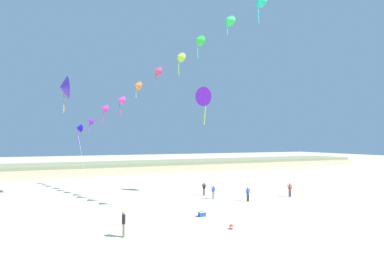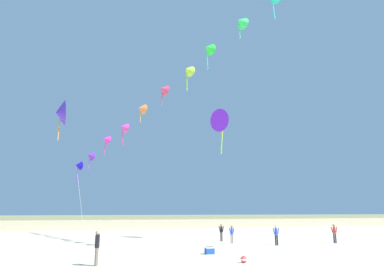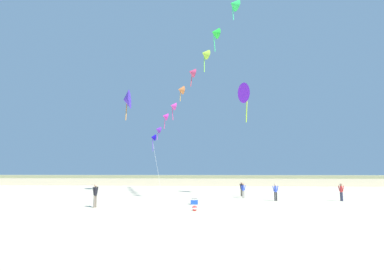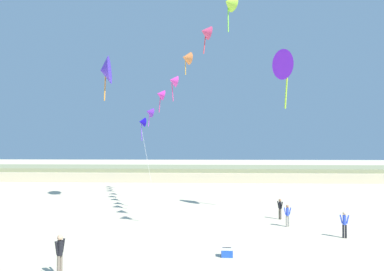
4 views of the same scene
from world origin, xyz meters
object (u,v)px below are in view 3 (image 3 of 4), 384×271
(person_near_left, at_px, (276,191))
(person_near_right, at_px, (243,190))
(person_far_left, at_px, (242,188))
(person_mid_center, at_px, (95,194))
(person_far_right, at_px, (341,191))
(beach_cooler, at_px, (194,202))
(large_kite_mid_trail, at_px, (127,99))
(beach_ball, at_px, (195,208))
(large_kite_low_lead, at_px, (246,93))

(person_near_left, relative_size, person_near_right, 1.05)
(person_near_left, distance_m, person_far_left, 5.72)
(person_near_left, xyz_separation_m, person_mid_center, (-14.35, -6.58, 0.10))
(person_far_right, height_order, beach_cooler, person_far_right)
(person_far_left, height_order, beach_cooler, person_far_left)
(beach_cooler, bearing_deg, person_far_left, 63.11)
(person_near_left, bearing_deg, large_kite_mid_trail, 147.30)
(person_near_right, height_order, beach_ball, person_near_right)
(person_mid_center, height_order, large_kite_mid_trail, large_kite_mid_trail)
(large_kite_low_lead, height_order, beach_cooler, large_kite_low_lead)
(person_far_right, relative_size, beach_cooler, 2.74)
(person_near_left, xyz_separation_m, large_kite_low_lead, (-1.83, 6.59, 11.06))
(person_near_left, xyz_separation_m, person_far_right, (5.89, 0.23, 0.01))
(person_far_right, bearing_deg, person_near_left, -177.74)
(person_mid_center, bearing_deg, large_kite_low_lead, 46.48)
(person_near_left, distance_m, beach_ball, 10.48)
(person_mid_center, distance_m, person_far_left, 16.42)
(person_far_right, relative_size, beach_ball, 4.37)
(large_kite_mid_trail, xyz_separation_m, beach_ball, (11.19, -19.50, -12.58))
(large_kite_low_lead, distance_m, beach_cooler, 16.53)
(person_far_right, bearing_deg, person_near_right, 164.05)
(large_kite_low_lead, relative_size, large_kite_mid_trail, 1.09)
(person_near_right, relative_size, person_far_left, 0.97)
(person_near_right, distance_m, person_far_left, 2.33)
(person_mid_center, distance_m, large_kite_low_lead, 21.22)
(person_near_right, height_order, large_kite_mid_trail, large_kite_mid_trail)
(beach_cooler, height_order, beach_ball, beach_cooler)
(person_near_right, distance_m, large_kite_low_lead, 11.80)
(person_near_left, height_order, person_far_left, person_near_left)
(large_kite_mid_trail, relative_size, beach_ball, 12.06)
(person_far_left, bearing_deg, person_far_right, -29.03)
(person_near_left, height_order, beach_ball, person_near_left)
(person_near_right, bearing_deg, person_mid_center, -141.39)
(large_kite_low_lead, height_order, beach_ball, large_kite_low_lead)
(person_mid_center, height_order, beach_cooler, person_mid_center)
(person_near_right, relative_size, large_kite_mid_trail, 0.34)
(person_far_right, distance_m, beach_ball, 15.12)
(person_mid_center, distance_m, large_kite_mid_trail, 21.93)
(person_far_right, distance_m, large_kite_mid_trail, 28.98)
(person_near_right, xyz_separation_m, beach_cooler, (-4.46, -6.44, -0.64))
(person_near_right, relative_size, person_mid_center, 0.85)
(person_far_right, height_order, large_kite_low_lead, large_kite_low_lead)
(person_near_left, distance_m, large_kite_low_lead, 13.00)
(person_near_left, relative_size, person_far_left, 1.03)
(person_near_left, bearing_deg, person_mid_center, -155.35)
(person_mid_center, height_order, beach_ball, person_mid_center)
(person_near_left, bearing_deg, person_far_right, 2.26)
(beach_ball, bearing_deg, person_far_left, 72.56)
(person_far_left, xyz_separation_m, large_kite_mid_trail, (-15.27, 6.54, 11.89))
(large_kite_mid_trail, bearing_deg, person_far_right, -25.36)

